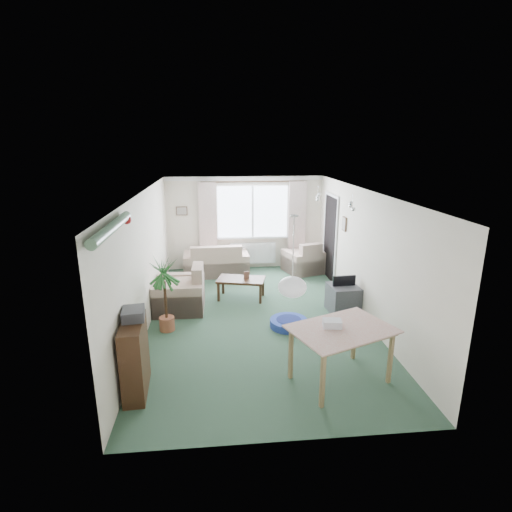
{
  "coord_description": "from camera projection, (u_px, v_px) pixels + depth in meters",
  "views": [
    {
      "loc": [
        -0.71,
        -6.92,
        3.23
      ],
      "look_at": [
        0.0,
        0.3,
        1.15
      ],
      "focal_mm": 28.0,
      "sensor_mm": 36.0,
      "label": 1
    }
  ],
  "objects": [
    {
      "name": "ground",
      "position": [
        258.0,
        318.0,
        7.57
      ],
      "size": [
        6.5,
        6.5,
        0.0
      ],
      "primitive_type": "plane",
      "color": "#2D4C38"
    },
    {
      "name": "window",
      "position": [
        253.0,
        212.0,
        10.27
      ],
      "size": [
        1.8,
        0.03,
        1.3
      ],
      "primitive_type": "cube",
      "color": "white"
    },
    {
      "name": "curtain_rod",
      "position": [
        253.0,
        182.0,
        9.98
      ],
      "size": [
        2.6,
        0.03,
        0.03
      ],
      "primitive_type": "cube",
      "color": "black"
    },
    {
      "name": "curtain_left",
      "position": [
        208.0,
        222.0,
        10.13
      ],
      "size": [
        0.45,
        0.08,
        2.0
      ],
      "primitive_type": "cube",
      "color": "beige"
    },
    {
      "name": "curtain_right",
      "position": [
        297.0,
        220.0,
        10.35
      ],
      "size": [
        0.45,
        0.08,
        2.0
      ],
      "primitive_type": "cube",
      "color": "beige"
    },
    {
      "name": "radiator",
      "position": [
        253.0,
        253.0,
        10.54
      ],
      "size": [
        1.2,
        0.1,
        0.55
      ],
      "primitive_type": "cube",
      "color": "white"
    },
    {
      "name": "doorway",
      "position": [
        330.0,
        238.0,
        9.59
      ],
      "size": [
        0.03,
        0.95,
        2.0
      ],
      "primitive_type": "cube",
      "color": "black"
    },
    {
      "name": "pendant_lamp",
      "position": [
        292.0,
        287.0,
        4.99
      ],
      "size": [
        0.36,
        0.36,
        0.36
      ],
      "primitive_type": "sphere",
      "color": "white"
    },
    {
      "name": "tinsel_garland",
      "position": [
        112.0,
        228.0,
        4.57
      ],
      "size": [
        1.6,
        1.6,
        0.12
      ],
      "primitive_type": "cylinder",
      "color": "#196626"
    },
    {
      "name": "bauble_cluster_a",
      "position": [
        318.0,
        194.0,
        7.95
      ],
      "size": [
        0.2,
        0.2,
        0.2
      ],
      "primitive_type": "sphere",
      "color": "silver"
    },
    {
      "name": "bauble_cluster_b",
      "position": [
        352.0,
        203.0,
        6.83
      ],
      "size": [
        0.2,
        0.2,
        0.2
      ],
      "primitive_type": "sphere",
      "color": "silver"
    },
    {
      "name": "wall_picture_back",
      "position": [
        182.0,
        211.0,
        10.09
      ],
      "size": [
        0.28,
        0.03,
        0.22
      ],
      "primitive_type": "cube",
      "color": "brown"
    },
    {
      "name": "wall_picture_right",
      "position": [
        344.0,
        224.0,
        8.48
      ],
      "size": [
        0.03,
        0.24,
        0.3
      ],
      "primitive_type": "cube",
      "color": "brown"
    },
    {
      "name": "sofa",
      "position": [
        216.0,
        259.0,
        10.02
      ],
      "size": [
        1.64,
        0.92,
        0.8
      ],
      "primitive_type": "cube",
      "rotation": [
        0.0,
        0.0,
        3.18
      ],
      "color": "beige",
      "rests_on": "ground"
    },
    {
      "name": "armchair_corner",
      "position": [
        304.0,
        256.0,
        10.21
      ],
      "size": [
        1.12,
        1.09,
        0.81
      ],
      "primitive_type": "cube",
      "rotation": [
        0.0,
        0.0,
        3.44
      ],
      "color": "beige",
      "rests_on": "ground"
    },
    {
      "name": "armchair_left",
      "position": [
        179.0,
        288.0,
        7.89
      ],
      "size": [
        0.97,
        1.02,
        0.9
      ],
      "primitive_type": "cube",
      "rotation": [
        0.0,
        0.0,
        -1.59
      ],
      "color": "beige",
      "rests_on": "ground"
    },
    {
      "name": "coffee_table",
      "position": [
        241.0,
        288.0,
        8.5
      ],
      "size": [
        1.09,
        0.76,
        0.44
      ],
      "primitive_type": "cube",
      "rotation": [
        0.0,
        0.0,
        -0.24
      ],
      "color": "black",
      "rests_on": "ground"
    },
    {
      "name": "photo_frame",
      "position": [
        247.0,
        275.0,
        8.41
      ],
      "size": [
        0.12,
        0.05,
        0.16
      ],
      "primitive_type": "cube",
      "rotation": [
        0.0,
        0.0,
        0.3
      ],
      "color": "brown",
      "rests_on": "coffee_table"
    },
    {
      "name": "bookshelf",
      "position": [
        135.0,
        357.0,
        5.24
      ],
      "size": [
        0.33,
        0.84,
        1.01
      ],
      "primitive_type": "cube",
      "rotation": [
        0.0,
        0.0,
        0.07
      ],
      "color": "black",
      "rests_on": "ground"
    },
    {
      "name": "hifi_box",
      "position": [
        133.0,
        314.0,
        5.18
      ],
      "size": [
        0.32,
        0.38,
        0.14
      ],
      "primitive_type": "cube",
      "rotation": [
        0.0,
        0.0,
        0.13
      ],
      "color": "#38383D",
      "rests_on": "bookshelf"
    },
    {
      "name": "houseplant",
      "position": [
        165.0,
        295.0,
        6.93
      ],
      "size": [
        0.75,
        0.75,
        1.33
      ],
      "primitive_type": "cylinder",
      "rotation": [
        0.0,
        0.0,
        0.41
      ],
      "color": "#214D1A",
      "rests_on": "ground"
    },
    {
      "name": "dining_table",
      "position": [
        340.0,
        355.0,
        5.51
      ],
      "size": [
        1.47,
        1.24,
        0.78
      ],
      "primitive_type": "cube",
      "rotation": [
        0.0,
        0.0,
        0.39
      ],
      "color": "tan",
      "rests_on": "ground"
    },
    {
      "name": "gift_box",
      "position": [
        332.0,
        324.0,
        5.43
      ],
      "size": [
        0.27,
        0.22,
        0.12
      ],
      "primitive_type": "cube",
      "rotation": [
        0.0,
        0.0,
        -0.15
      ],
      "color": "white",
      "rests_on": "dining_table"
    },
    {
      "name": "tv_cube",
      "position": [
        343.0,
        299.0,
        7.81
      ],
      "size": [
        0.59,
        0.64,
        0.54
      ],
      "primitive_type": "cube",
      "rotation": [
        0.0,
        0.0,
        0.07
      ],
      "color": "#333337",
      "rests_on": "ground"
    },
    {
      "name": "pet_bed",
      "position": [
        289.0,
        323.0,
        7.23
      ],
      "size": [
        0.82,
        0.82,
        0.14
      ],
      "primitive_type": "cylinder",
      "rotation": [
        0.0,
        0.0,
        0.24
      ],
      "color": "navy",
      "rests_on": "ground"
    }
  ]
}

